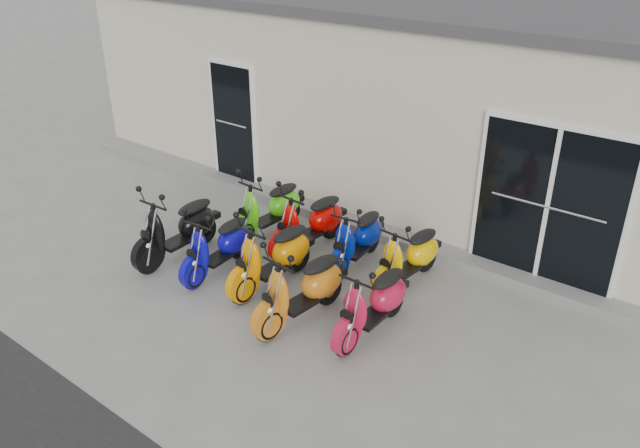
{
  "coord_description": "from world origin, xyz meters",
  "views": [
    {
      "loc": [
        4.76,
        -5.57,
        4.69
      ],
      "look_at": [
        0.0,
        0.6,
        0.75
      ],
      "focal_mm": 35.0,
      "sensor_mm": 36.0,
      "label": 1
    }
  ],
  "objects_px": {
    "scooter_front_blue": "(217,238)",
    "scooter_front_orange_b": "(301,280)",
    "scooter_back_red": "(309,214)",
    "scooter_front_black": "(176,220)",
    "scooter_back_green": "(268,200)",
    "scooter_back_yellow": "(409,249)",
    "scooter_back_blue": "(357,231)",
    "scooter_front_orange_a": "(272,247)",
    "scooter_front_red": "(373,295)"
  },
  "relations": [
    {
      "from": "scooter_front_blue",
      "to": "scooter_back_blue",
      "type": "height_order",
      "value": "scooter_back_blue"
    },
    {
      "from": "scooter_front_red",
      "to": "scooter_back_green",
      "type": "relative_size",
      "value": 0.97
    },
    {
      "from": "scooter_back_green",
      "to": "scooter_back_blue",
      "type": "height_order",
      "value": "scooter_back_green"
    },
    {
      "from": "scooter_front_red",
      "to": "scooter_back_red",
      "type": "xyz_separation_m",
      "value": [
        -1.94,
        1.2,
        0.03
      ]
    },
    {
      "from": "scooter_front_orange_b",
      "to": "scooter_front_red",
      "type": "distance_m",
      "value": 0.91
    },
    {
      "from": "scooter_front_orange_b",
      "to": "scooter_front_orange_a",
      "type": "bearing_deg",
      "value": 160.45
    },
    {
      "from": "scooter_back_blue",
      "to": "scooter_back_green",
      "type": "bearing_deg",
      "value": 175.78
    },
    {
      "from": "scooter_front_orange_a",
      "to": "scooter_back_blue",
      "type": "relative_size",
      "value": 1.09
    },
    {
      "from": "scooter_front_red",
      "to": "scooter_front_blue",
      "type": "bearing_deg",
      "value": -176.65
    },
    {
      "from": "scooter_front_orange_a",
      "to": "scooter_back_red",
      "type": "bearing_deg",
      "value": 105.38
    },
    {
      "from": "scooter_front_blue",
      "to": "scooter_back_red",
      "type": "xyz_separation_m",
      "value": [
        0.6,
        1.32,
        0.04
      ]
    },
    {
      "from": "scooter_front_blue",
      "to": "scooter_front_red",
      "type": "bearing_deg",
      "value": -1.67
    },
    {
      "from": "scooter_front_orange_a",
      "to": "scooter_back_yellow",
      "type": "bearing_deg",
      "value": 41.89
    },
    {
      "from": "scooter_front_blue",
      "to": "scooter_back_red",
      "type": "bearing_deg",
      "value": 61.08
    },
    {
      "from": "scooter_front_orange_b",
      "to": "scooter_back_blue",
      "type": "xyz_separation_m",
      "value": [
        -0.24,
        1.57,
        -0.05
      ]
    },
    {
      "from": "scooter_back_red",
      "to": "scooter_back_blue",
      "type": "bearing_deg",
      "value": 9.51
    },
    {
      "from": "scooter_front_black",
      "to": "scooter_front_orange_a",
      "type": "bearing_deg",
      "value": 7.08
    },
    {
      "from": "scooter_front_blue",
      "to": "scooter_back_blue",
      "type": "xyz_separation_m",
      "value": [
        1.45,
        1.38,
        0.0
      ]
    },
    {
      "from": "scooter_back_blue",
      "to": "scooter_front_red",
      "type": "bearing_deg",
      "value": -54.74
    },
    {
      "from": "scooter_back_red",
      "to": "scooter_back_blue",
      "type": "relative_size",
      "value": 1.08
    },
    {
      "from": "scooter_front_black",
      "to": "scooter_back_yellow",
      "type": "xyz_separation_m",
      "value": [
        3.09,
        1.42,
        -0.06
      ]
    },
    {
      "from": "scooter_back_blue",
      "to": "scooter_back_yellow",
      "type": "relative_size",
      "value": 1.0
    },
    {
      "from": "scooter_back_green",
      "to": "scooter_back_yellow",
      "type": "height_order",
      "value": "scooter_back_green"
    },
    {
      "from": "scooter_back_red",
      "to": "scooter_back_yellow",
      "type": "height_order",
      "value": "scooter_back_red"
    },
    {
      "from": "scooter_front_orange_b",
      "to": "scooter_back_yellow",
      "type": "bearing_deg",
      "value": 74.19
    },
    {
      "from": "scooter_front_black",
      "to": "scooter_back_green",
      "type": "xyz_separation_m",
      "value": [
        0.56,
        1.38,
        -0.03
      ]
    },
    {
      "from": "scooter_front_orange_b",
      "to": "scooter_front_red",
      "type": "bearing_deg",
      "value": 25.4
    },
    {
      "from": "scooter_front_blue",
      "to": "scooter_back_yellow",
      "type": "height_order",
      "value": "scooter_back_yellow"
    },
    {
      "from": "scooter_front_blue",
      "to": "scooter_front_orange_a",
      "type": "xyz_separation_m",
      "value": [
        0.85,
        0.2,
        0.05
      ]
    },
    {
      "from": "scooter_front_orange_a",
      "to": "scooter_front_red",
      "type": "xyz_separation_m",
      "value": [
        1.69,
        -0.08,
        -0.04
      ]
    },
    {
      "from": "scooter_back_green",
      "to": "scooter_back_yellow",
      "type": "distance_m",
      "value": 2.53
    },
    {
      "from": "scooter_back_red",
      "to": "scooter_back_yellow",
      "type": "bearing_deg",
      "value": 7.43
    },
    {
      "from": "scooter_front_red",
      "to": "scooter_back_yellow",
      "type": "xyz_separation_m",
      "value": [
        -0.24,
        1.26,
        -0.01
      ]
    },
    {
      "from": "scooter_front_black",
      "to": "scooter_back_red",
      "type": "xyz_separation_m",
      "value": [
        1.39,
        1.37,
        -0.02
      ]
    },
    {
      "from": "scooter_front_black",
      "to": "scooter_back_blue",
      "type": "bearing_deg",
      "value": 30.93
    },
    {
      "from": "scooter_front_red",
      "to": "scooter_back_yellow",
      "type": "height_order",
      "value": "scooter_front_red"
    },
    {
      "from": "scooter_front_black",
      "to": "scooter_front_blue",
      "type": "xyz_separation_m",
      "value": [
        0.79,
        0.05,
        -0.07
      ]
    },
    {
      "from": "scooter_front_black",
      "to": "scooter_front_orange_b",
      "type": "relative_size",
      "value": 1.03
    },
    {
      "from": "scooter_front_blue",
      "to": "scooter_back_green",
      "type": "relative_size",
      "value": 0.94
    },
    {
      "from": "scooter_front_blue",
      "to": "scooter_back_green",
      "type": "xyz_separation_m",
      "value": [
        -0.23,
        1.33,
        0.03
      ]
    },
    {
      "from": "scooter_front_blue",
      "to": "scooter_front_red",
      "type": "distance_m",
      "value": 2.54
    },
    {
      "from": "scooter_front_red",
      "to": "scooter_back_green",
      "type": "xyz_separation_m",
      "value": [
        -2.77,
        1.22,
        0.02
      ]
    },
    {
      "from": "scooter_front_blue",
      "to": "scooter_back_red",
      "type": "relative_size",
      "value": 0.93
    },
    {
      "from": "scooter_front_red",
      "to": "scooter_back_yellow",
      "type": "distance_m",
      "value": 1.28
    },
    {
      "from": "scooter_back_yellow",
      "to": "scooter_back_blue",
      "type": "bearing_deg",
      "value": -174.86
    },
    {
      "from": "scooter_front_orange_a",
      "to": "scooter_front_red",
      "type": "height_order",
      "value": "scooter_front_orange_a"
    },
    {
      "from": "scooter_front_orange_b",
      "to": "scooter_back_green",
      "type": "relative_size",
      "value": 1.03
    },
    {
      "from": "scooter_front_blue",
      "to": "scooter_front_orange_b",
      "type": "height_order",
      "value": "scooter_front_orange_b"
    },
    {
      "from": "scooter_front_orange_b",
      "to": "scooter_back_green",
      "type": "xyz_separation_m",
      "value": [
        -1.92,
        1.52,
        -0.01
      ]
    },
    {
      "from": "scooter_front_orange_a",
      "to": "scooter_front_red",
      "type": "relative_size",
      "value": 1.07
    }
  ]
}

